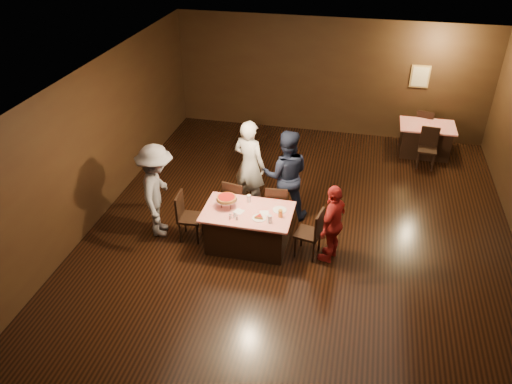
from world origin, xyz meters
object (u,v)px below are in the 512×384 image
at_px(chair_end_left, 190,217).
at_px(glass_front_right, 270,219).
at_px(diner_red_shirt, 333,223).
at_px(glass_back, 249,199).
at_px(main_table, 248,229).
at_px(chair_end_right, 308,232).
at_px(chair_far_left, 237,200).
at_px(diner_white_jacket, 249,166).
at_px(diner_grey_knit, 157,191).
at_px(pizza_stand, 227,198).
at_px(plate_empty, 280,210).
at_px(chair_back_near, 428,149).
at_px(glass_amber, 280,214).
at_px(chair_back_far, 424,126).
at_px(back_table, 425,140).
at_px(diner_navy_hoodie, 286,175).
at_px(chair_far_right, 277,205).

distance_m(chair_end_left, glass_front_right, 1.61).
xyz_separation_m(diner_red_shirt, glass_back, (-1.56, 0.32, 0.09)).
bearing_deg(glass_front_right, main_table, 150.95).
bearing_deg(chair_end_right, diner_red_shirt, 99.40).
bearing_deg(chair_far_left, diner_white_jacket, -91.45).
distance_m(chair_end_right, glass_front_right, 0.79).
bearing_deg(diner_grey_knit, diner_white_jacket, -62.98).
relative_size(pizza_stand, glass_front_right, 2.71).
relative_size(plate_empty, glass_front_right, 1.79).
height_order(chair_back_near, glass_amber, chair_back_near).
bearing_deg(glass_back, chair_back_far, 54.78).
height_order(back_table, glass_front_right, glass_front_right).
xyz_separation_m(diner_grey_knit, pizza_stand, (1.32, -0.00, 0.03)).
distance_m(main_table, chair_end_right, 1.10).
height_order(diner_white_jacket, glass_front_right, diner_white_jacket).
bearing_deg(pizza_stand, diner_navy_hoodie, 50.56).
distance_m(diner_white_jacket, diner_grey_knit, 1.92).
xyz_separation_m(pizza_stand, plate_empty, (0.95, 0.10, -0.17)).
bearing_deg(glass_back, plate_empty, -14.04).
height_order(chair_far_left, chair_far_right, same).
bearing_deg(diner_navy_hoodie, chair_back_far, -135.64).
xyz_separation_m(diner_white_jacket, glass_amber, (0.88, -1.36, -0.12)).
height_order(diner_grey_knit, glass_front_right, diner_grey_knit).
bearing_deg(chair_back_near, diner_red_shirt, -110.76).
distance_m(pizza_stand, glass_amber, 1.01).
distance_m(back_table, diner_red_shirt, 4.95).
relative_size(chair_end_left, plate_empty, 3.80).
relative_size(main_table, diner_white_jacket, 0.83).
height_order(chair_end_right, chair_back_far, same).
relative_size(chair_far_left, chair_end_right, 1.00).
bearing_deg(diner_navy_hoodie, plate_empty, 83.60).
relative_size(back_table, chair_back_near, 1.37).
bearing_deg(diner_red_shirt, diner_navy_hoodie, -119.62).
bearing_deg(diner_red_shirt, pizza_stand, -73.38).
bearing_deg(glass_front_right, chair_back_near, 54.51).
relative_size(chair_end_left, glass_amber, 6.79).
bearing_deg(chair_end_left, glass_amber, -94.55).
xyz_separation_m(chair_far_right, diner_white_jacket, (-0.68, 0.56, 0.49)).
relative_size(chair_far_right, diner_navy_hoodie, 0.51).
height_order(diner_navy_hoodie, diner_red_shirt, diner_navy_hoodie).
distance_m(chair_far_left, glass_front_right, 1.36).
xyz_separation_m(chair_end_left, diner_navy_hoodie, (1.59, 1.13, 0.46)).
relative_size(back_table, chair_far_right, 1.37).
xyz_separation_m(chair_back_far, plate_empty, (-2.83, -5.01, 0.30)).
height_order(diner_grey_knit, diner_red_shirt, diner_grey_knit).
distance_m(chair_end_right, diner_navy_hoodie, 1.37).
bearing_deg(main_table, diner_red_shirt, -0.59).
height_order(chair_far_left, chair_back_far, same).
height_order(chair_back_far, plate_empty, chair_back_far).
bearing_deg(glass_front_right, pizza_stand, 160.56).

